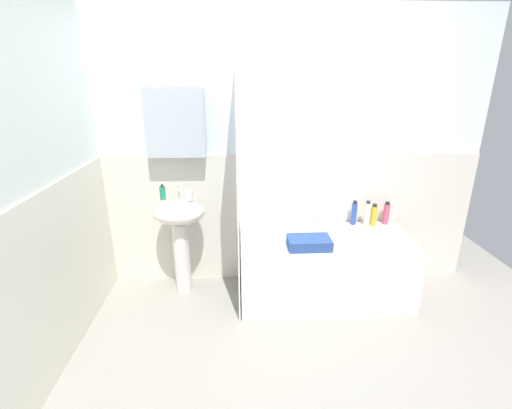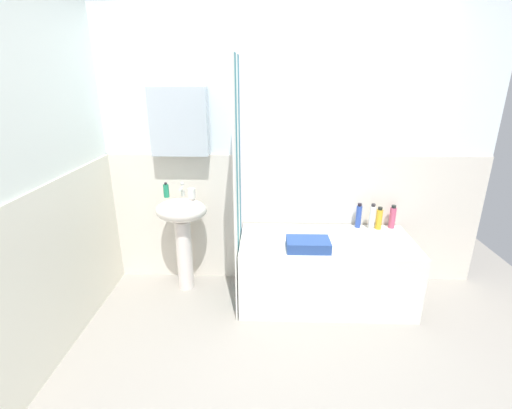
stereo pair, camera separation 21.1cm
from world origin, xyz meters
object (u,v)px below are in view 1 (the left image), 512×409
object	(u,v)px
shampoo_bottle	(354,213)
towel_folded	(309,243)
bathtub	(324,267)
toothbrush_cup	(189,195)
lotion_bottle	(386,213)
conditioner_bottle	(367,214)
body_wash_bottle	(374,215)
sink	(180,226)
soap_dispenser	(163,193)

from	to	relation	value
shampoo_bottle	towel_folded	world-z (taller)	shampoo_bottle
towel_folded	bathtub	bearing A→B (deg)	45.22
toothbrush_cup	towel_folded	distance (m)	1.07
lotion_bottle	bathtub	bearing A→B (deg)	-155.64
lotion_bottle	shampoo_bottle	bearing A→B (deg)	179.72
conditioner_bottle	bathtub	bearing A→B (deg)	-150.29
toothbrush_cup	towel_folded	world-z (taller)	toothbrush_cup
body_wash_bottle	conditioner_bottle	bearing A→B (deg)	-173.05
sink	body_wash_bottle	size ratio (longest dim) A/B	4.22
body_wash_bottle	shampoo_bottle	bearing A→B (deg)	170.36
toothbrush_cup	conditioner_bottle	bearing A→B (deg)	2.48
sink	body_wash_bottle	xyz separation A→B (m)	(1.73, 0.10, 0.03)
toothbrush_cup	soap_dispenser	bearing A→B (deg)	172.86
lotion_bottle	body_wash_bottle	distance (m)	0.13
lotion_bottle	shampoo_bottle	distance (m)	0.30
lotion_bottle	conditioner_bottle	distance (m)	0.19
toothbrush_cup	lotion_bottle	world-z (taller)	toothbrush_cup
towel_folded	toothbrush_cup	bearing A→B (deg)	160.11
sink	shampoo_bottle	world-z (taller)	sink
lotion_bottle	conditioner_bottle	world-z (taller)	conditioner_bottle
sink	lotion_bottle	distance (m)	1.86
sink	shampoo_bottle	distance (m)	1.56
sink	lotion_bottle	xyz separation A→B (m)	(1.85, 0.13, 0.04)
soap_dispenser	bathtub	world-z (taller)	soap_dispenser
bathtub	body_wash_bottle	world-z (taller)	body_wash_bottle
shampoo_bottle	bathtub	bearing A→B (deg)	-138.57
bathtub	lotion_bottle	xyz separation A→B (m)	(0.62, 0.28, 0.38)
sink	towel_folded	bearing A→B (deg)	-16.92
bathtub	conditioner_bottle	size ratio (longest dim) A/B	6.04
bathtub	lotion_bottle	bearing A→B (deg)	24.36
toothbrush_cup	sink	bearing A→B (deg)	-163.66
body_wash_bottle	toothbrush_cup	bearing A→B (deg)	-177.34
bathtub	shampoo_bottle	distance (m)	0.58
body_wash_bottle	shampoo_bottle	world-z (taller)	shampoo_bottle
bathtub	body_wash_bottle	bearing A→B (deg)	27.09
sink	toothbrush_cup	xyz separation A→B (m)	(0.09, 0.03, 0.27)
sink	toothbrush_cup	distance (m)	0.29
toothbrush_cup	lotion_bottle	size ratio (longest dim) A/B	0.42
toothbrush_cup	conditioner_bottle	size ratio (longest dim) A/B	0.37
soap_dispenser	conditioner_bottle	bearing A→B (deg)	1.27
bathtub	conditioner_bottle	world-z (taller)	conditioner_bottle
bathtub	towel_folded	world-z (taller)	towel_folded
soap_dispenser	towel_folded	distance (m)	1.29
soap_dispenser	lotion_bottle	bearing A→B (deg)	2.18
body_wash_bottle	conditioner_bottle	xyz separation A→B (m)	(-0.06, -0.01, 0.02)
towel_folded	lotion_bottle	bearing A→B (deg)	29.91
soap_dispenser	towel_folded	world-z (taller)	soap_dispenser
soap_dispenser	bathtub	size ratio (longest dim) A/B	0.10
bathtub	lotion_bottle	distance (m)	0.78
soap_dispenser	toothbrush_cup	world-z (taller)	soap_dispenser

